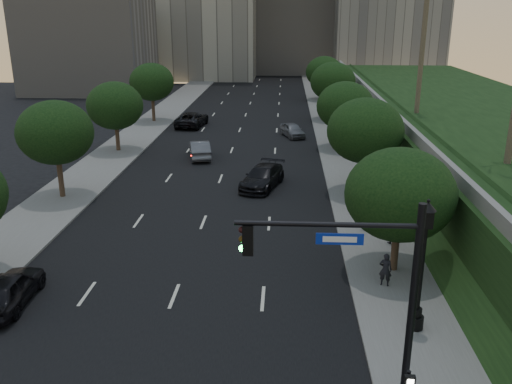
# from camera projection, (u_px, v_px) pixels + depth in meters

# --- Properties ---
(ground) EXTENTS (160.00, 160.00, 0.00)m
(ground) POSITION_uv_depth(u_px,v_px,m) (147.00, 365.00, 19.62)
(ground) COLOR black
(ground) RESTS_ON ground
(road_surface) EXTENTS (16.00, 140.00, 0.02)m
(road_surface) POSITION_uv_depth(u_px,v_px,m) (230.00, 156.00, 48.03)
(road_surface) COLOR black
(road_surface) RESTS_ON ground
(sidewalk_right) EXTENTS (4.50, 140.00, 0.15)m
(sidewalk_right) POSITION_uv_depth(u_px,v_px,m) (346.00, 157.00, 47.48)
(sidewalk_right) COLOR slate
(sidewalk_right) RESTS_ON ground
(sidewalk_left) EXTENTS (4.50, 140.00, 0.15)m
(sidewalk_left) POSITION_uv_depth(u_px,v_px,m) (116.00, 153.00, 48.53)
(sidewalk_left) COLOR slate
(sidewalk_left) RESTS_ON ground
(embankment) EXTENTS (18.00, 90.00, 4.00)m
(embankment) POSITION_uv_depth(u_px,v_px,m) (494.00, 142.00, 44.38)
(embankment) COLOR black
(embankment) RESTS_ON ground
(parapet_wall) EXTENTS (0.35, 90.00, 0.70)m
(parapet_wall) POSITION_uv_depth(u_px,v_px,m) (391.00, 113.00, 44.07)
(parapet_wall) COLOR slate
(parapet_wall) RESTS_ON embankment
(office_block_mid) EXTENTS (22.00, 18.00, 26.00)m
(office_block_mid) POSITION_uv_depth(u_px,v_px,m) (292.00, 7.00, 111.78)
(office_block_mid) COLOR gray
(office_block_mid) RESTS_ON ground
(office_block_filler) EXTENTS (18.00, 16.00, 14.00)m
(office_block_filler) POSITION_uv_depth(u_px,v_px,m) (90.00, 46.00, 85.01)
(office_block_filler) COLOR gray
(office_block_filler) RESTS_ON ground
(tree_right_a) EXTENTS (5.20, 5.20, 6.24)m
(tree_right_a) POSITION_uv_depth(u_px,v_px,m) (400.00, 195.00, 25.40)
(tree_right_a) COLOR #38281C
(tree_right_a) RESTS_ON ground
(tree_right_b) EXTENTS (5.20, 5.20, 6.74)m
(tree_right_b) POSITION_uv_depth(u_px,v_px,m) (365.00, 131.00, 36.60)
(tree_right_b) COLOR #38281C
(tree_right_b) RESTS_ON ground
(tree_right_c) EXTENTS (5.20, 5.20, 6.24)m
(tree_right_c) POSITION_uv_depth(u_px,v_px,m) (345.00, 106.00, 49.07)
(tree_right_c) COLOR #38281C
(tree_right_c) RESTS_ON ground
(tree_right_d) EXTENTS (5.20, 5.20, 6.74)m
(tree_right_d) POSITION_uv_depth(u_px,v_px,m) (333.00, 82.00, 62.17)
(tree_right_d) COLOR #38281C
(tree_right_d) RESTS_ON ground
(tree_right_e) EXTENTS (5.20, 5.20, 6.24)m
(tree_right_e) POSITION_uv_depth(u_px,v_px,m) (324.00, 72.00, 76.53)
(tree_right_e) COLOR #38281C
(tree_right_e) RESTS_ON ground
(tree_left_b) EXTENTS (5.00, 5.00, 6.71)m
(tree_left_b) POSITION_uv_depth(u_px,v_px,m) (55.00, 133.00, 35.74)
(tree_left_b) COLOR #38281C
(tree_left_b) RESTS_ON ground
(tree_left_c) EXTENTS (5.00, 5.00, 6.34)m
(tree_left_c) POSITION_uv_depth(u_px,v_px,m) (115.00, 106.00, 48.16)
(tree_left_c) COLOR #38281C
(tree_left_c) RESTS_ON ground
(tree_left_d) EXTENTS (5.00, 5.00, 6.71)m
(tree_left_d) POSITION_uv_depth(u_px,v_px,m) (152.00, 82.00, 61.31)
(tree_left_d) COLOR #38281C
(tree_left_d) RESTS_ON ground
(traffic_signal_mast) EXTENTS (5.68, 0.56, 7.00)m
(traffic_signal_mast) POSITION_uv_depth(u_px,v_px,m) (376.00, 306.00, 16.49)
(traffic_signal_mast) COLOR black
(traffic_signal_mast) RESTS_ON ground
(street_lamp) EXTENTS (0.64, 0.64, 5.62)m
(street_lamp) POSITION_uv_depth(u_px,v_px,m) (421.00, 272.00, 20.88)
(street_lamp) COLOR black
(street_lamp) RESTS_ON ground
(sedan_near_left) EXTENTS (2.02, 4.62, 1.55)m
(sedan_near_left) POSITION_uv_depth(u_px,v_px,m) (8.00, 289.00, 23.42)
(sedan_near_left) COLOR black
(sedan_near_left) RESTS_ON ground
(sedan_mid_left) EXTENTS (2.64, 4.93, 1.54)m
(sedan_mid_left) POSITION_uv_depth(u_px,v_px,m) (200.00, 149.00, 47.11)
(sedan_mid_left) COLOR #56585E
(sedan_mid_left) RESTS_ON ground
(sedan_far_left) EXTENTS (3.34, 6.09, 1.62)m
(sedan_far_left) POSITION_uv_depth(u_px,v_px,m) (192.00, 119.00, 60.07)
(sedan_far_left) COLOR black
(sedan_far_left) RESTS_ON ground
(sedan_near_right) EXTENTS (3.58, 5.73, 1.55)m
(sedan_near_right) POSITION_uv_depth(u_px,v_px,m) (262.00, 177.00, 39.21)
(sedan_near_right) COLOR black
(sedan_near_right) RESTS_ON ground
(sedan_far_right) EXTENTS (2.97, 4.45, 1.41)m
(sedan_far_right) POSITION_uv_depth(u_px,v_px,m) (292.00, 130.00, 55.13)
(sedan_far_right) COLOR slate
(sedan_far_right) RESTS_ON ground
(pedestrian_a) EXTENTS (0.67, 0.54, 1.59)m
(pedestrian_a) POSITION_uv_depth(u_px,v_px,m) (385.00, 269.00, 24.81)
(pedestrian_a) COLOR black
(pedestrian_a) RESTS_ON sidewalk_right
(pedestrian_b) EXTENTS (0.77, 0.62, 1.53)m
(pedestrian_b) POSITION_uv_depth(u_px,v_px,m) (392.00, 230.00, 29.38)
(pedestrian_b) COLOR black
(pedestrian_b) RESTS_ON sidewalk_right
(pedestrian_c) EXTENTS (1.07, 0.55, 1.75)m
(pedestrian_c) POSITION_uv_depth(u_px,v_px,m) (368.00, 215.00, 31.17)
(pedestrian_c) COLOR black
(pedestrian_c) RESTS_ON sidewalk_right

